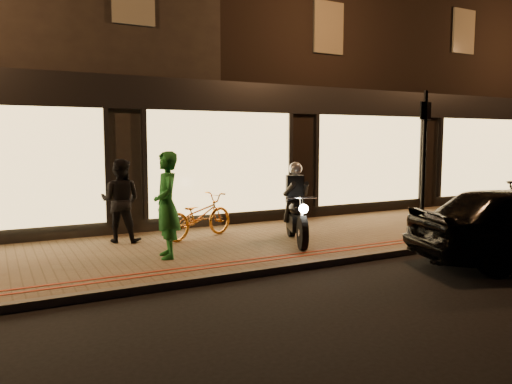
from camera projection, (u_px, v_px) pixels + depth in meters
ground at (319, 268)px, 8.37m from camera, size 90.00×90.00×0.00m
sidewalk at (262, 243)px, 10.12m from camera, size 50.00×4.00×0.12m
kerb_stone at (318, 264)px, 8.41m from camera, size 50.00×0.14×0.12m
red_kerb_lines at (301, 254)px, 8.84m from camera, size 50.00×0.26×0.01m
building_row at (157, 73)px, 15.82m from camera, size 48.00×10.11×8.50m
motorcycle at (296, 212)px, 9.85m from camera, size 0.92×1.83×1.59m
sign_post at (424, 157)px, 9.96m from camera, size 0.35×0.10×3.00m
bicycle_gold at (199, 216)px, 10.31m from camera, size 1.85×1.18×0.92m
person_green at (167, 205)px, 8.53m from camera, size 0.52×0.72×1.84m
person_dark at (120, 201)px, 9.88m from camera, size 1.01×0.95×1.66m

